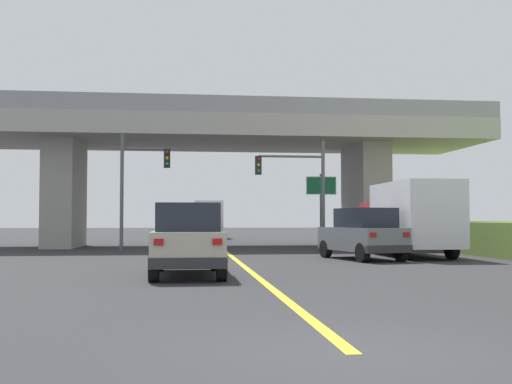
% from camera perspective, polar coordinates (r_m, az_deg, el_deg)
% --- Properties ---
extents(ground, '(160.00, 160.00, 0.00)m').
position_cam_1_polar(ground, '(36.59, -3.40, -4.98)').
color(ground, '#2B2B2D').
extents(overpass_bridge, '(30.41, 8.47, 8.07)m').
position_cam_1_polar(overpass_bridge, '(36.79, -3.37, 3.97)').
color(overpass_bridge, '#A8A59E').
rests_on(overpass_bridge, ground).
extents(lane_divider_stripe, '(0.20, 26.36, 0.01)m').
position_cam_1_polar(lane_divider_stripe, '(20.55, -0.95, -6.92)').
color(lane_divider_stripe, yellow).
rests_on(lane_divider_stripe, ground).
extents(suv_lead, '(1.97, 4.55, 2.02)m').
position_cam_1_polar(suv_lead, '(17.64, -6.25, -4.35)').
color(suv_lead, '#B7B29E').
rests_on(suv_lead, ground).
extents(suv_crossing, '(2.73, 4.58, 2.02)m').
position_cam_1_polar(suv_crossing, '(24.93, 9.72, -3.79)').
color(suv_crossing, slate).
rests_on(suv_crossing, ground).
extents(box_truck, '(2.33, 7.13, 3.11)m').
position_cam_1_polar(box_truck, '(27.39, 13.79, -2.32)').
color(box_truck, red).
rests_on(box_truck, ground).
extents(sedan_oncoming, '(1.86, 4.84, 2.02)m').
position_cam_1_polar(sedan_oncoming, '(46.18, -4.78, -3.20)').
color(sedan_oncoming, silver).
rests_on(sedan_oncoming, ground).
extents(traffic_signal_nearside, '(3.65, 0.36, 5.67)m').
position_cam_1_polar(traffic_signal_nearside, '(32.43, 4.04, 1.01)').
color(traffic_signal_nearside, '#56595E').
rests_on(traffic_signal_nearside, ground).
extents(traffic_signal_farside, '(2.51, 0.36, 5.96)m').
position_cam_1_polar(traffic_signal_farside, '(32.20, -10.77, 1.31)').
color(traffic_signal_farside, '#56595E').
rests_on(traffic_signal_farside, ground).
extents(highway_sign, '(1.73, 0.17, 4.16)m').
position_cam_1_polar(highway_sign, '(35.45, 5.97, -0.08)').
color(highway_sign, '#56595E').
rests_on(highway_sign, ground).
extents(semi_truck_distant, '(2.33, 6.70, 3.08)m').
position_cam_1_polar(semi_truck_distant, '(52.76, -4.46, -2.46)').
color(semi_truck_distant, red).
rests_on(semi_truck_distant, ground).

